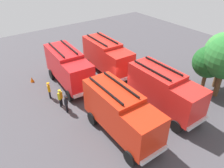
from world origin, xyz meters
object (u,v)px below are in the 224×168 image
object	(u,v)px
firefighter_0	(141,71)
fire_truck_2	(107,56)
firefighter_4	(49,90)
traffic_cone_1	(32,79)
fire_truck_1	(121,112)
tree_1	(224,52)
traffic_cone_2	(130,71)
fire_truck_3	(164,90)
tree_0	(209,62)
firefighter_2	(66,103)
traffic_cone_0	(192,107)
fire_truck_0	(68,67)
firefighter_1	(149,113)
firefighter_3	(60,97)

from	to	relation	value
firefighter_0	fire_truck_2	bearing A→B (deg)	105.71
firefighter_4	traffic_cone_1	size ratio (longest dim) A/B	2.87
fire_truck_1	firefighter_0	bearing A→B (deg)	128.24
tree_1	traffic_cone_2	xyz separation A→B (m)	(-7.35, -5.51, -3.65)
fire_truck_3	tree_0	distance (m)	5.83
firefighter_2	traffic_cone_2	xyz separation A→B (m)	(-2.04, 9.07, -0.66)
firefighter_0	traffic_cone_2	xyz separation A→B (m)	(-1.51, -0.20, -0.63)
firefighter_0	traffic_cone_0	distance (m)	6.96
traffic_cone_0	traffic_cone_2	distance (m)	8.44
fire_truck_1	tree_0	bearing A→B (deg)	90.25
firefighter_2	tree_0	distance (m)	13.93
fire_truck_1	tree_1	size ratio (longest dim) A/B	1.23
fire_truck_1	firefighter_0	xyz separation A→B (m)	(-5.48, 7.04, -1.23)
traffic_cone_2	fire_truck_1	bearing A→B (deg)	-44.41
fire_truck_0	traffic_cone_0	size ratio (longest dim) A/B	12.04
firefighter_4	traffic_cone_1	bearing A→B (deg)	-70.08
firefighter_2	tree_1	xyz separation A→B (m)	(5.31, 14.58, 2.99)
firefighter_2	tree_1	size ratio (longest dim) A/B	0.29
firefighter_4	tree_0	xyz separation A→B (m)	(7.88, 13.24, 2.25)
fire_truck_1	traffic_cone_1	size ratio (longest dim) A/B	12.22
fire_truck_1	fire_truck_3	size ratio (longest dim) A/B	1.00
firefighter_0	fire_truck_3	bearing A→B (deg)	-130.60
firefighter_0	firefighter_1	xyz separation A→B (m)	(5.78, -4.33, 0.02)
fire_truck_0	traffic_cone_2	world-z (taller)	fire_truck_0
firefighter_0	firefighter_3	size ratio (longest dim) A/B	0.95
firefighter_3	fire_truck_0	bearing A→B (deg)	110.27
fire_truck_3	firefighter_3	bearing A→B (deg)	-128.90
traffic_cone_2	tree_1	bearing A→B (deg)	36.87
fire_truck_1	firefighter_4	xyz separation A→B (m)	(-7.86, -2.63, -1.21)
fire_truck_0	fire_truck_3	xyz separation A→B (m)	(8.71, 4.81, 0.00)
fire_truck_2	tree_1	bearing A→B (deg)	41.14
firefighter_2	firefighter_3	distance (m)	1.06
firefighter_0	firefighter_3	distance (m)	9.36
tree_0	firefighter_4	bearing A→B (deg)	-120.76
firefighter_0	firefighter_1	bearing A→B (deg)	-145.08
fire_truck_1	firefighter_1	size ratio (longest dim) A/B	4.29
firefighter_1	traffic_cone_1	world-z (taller)	firefighter_1
firefighter_1	traffic_cone_1	xyz separation A→B (m)	(-12.15, -5.80, -0.64)
fire_truck_0	firefighter_1	xyz separation A→B (m)	(9.22, 2.65, -1.21)
fire_truck_2	traffic_cone_0	size ratio (longest dim) A/B	11.95
tree_0	traffic_cone_2	size ratio (longest dim) A/B	8.14
fire_truck_3	traffic_cone_1	world-z (taller)	fire_truck_3
traffic_cone_2	fire_truck_0	bearing A→B (deg)	-105.93
firefighter_1	tree_1	size ratio (longest dim) A/B	0.29
firefighter_3	tree_0	size ratio (longest dim) A/B	0.37
firefighter_0	tree_0	world-z (taller)	tree_0
tree_0	tree_1	xyz separation A→B (m)	(0.35, 1.76, 0.74)
fire_truck_0	fire_truck_1	size ratio (longest dim) A/B	1.01
fire_truck_3	tree_1	distance (m)	7.72
firefighter_0	firefighter_3	world-z (taller)	firefighter_3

